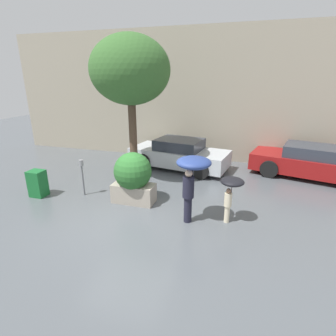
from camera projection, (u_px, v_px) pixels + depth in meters
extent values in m
plane|color=#51565B|center=(126.00, 217.00, 7.57)|extent=(40.00, 40.00, 0.00)
cube|color=#9E937F|center=(181.00, 96.00, 12.49)|extent=(18.00, 0.30, 6.00)
cube|color=#9E9384|center=(134.00, 193.00, 8.41)|extent=(1.35, 0.63, 0.61)
sphere|color=#286028|center=(133.00, 171.00, 8.17)|extent=(1.19, 1.19, 1.19)
cylinder|color=#1E1E2D|center=(188.00, 209.00, 7.23)|extent=(0.22, 0.22, 0.75)
cylinder|color=#1E1E2D|center=(188.00, 187.00, 7.01)|extent=(0.31, 0.31, 0.59)
sphere|color=beige|center=(189.00, 173.00, 6.88)|extent=(0.20, 0.20, 0.20)
cylinder|color=#4C4C51|center=(194.00, 174.00, 6.94)|extent=(0.02, 0.02, 0.65)
ellipsoid|color=navy|center=(194.00, 163.00, 6.83)|extent=(0.92, 0.92, 0.30)
cylinder|color=beige|center=(227.00, 214.00, 7.23)|extent=(0.14, 0.14, 0.49)
cylinder|color=beige|center=(228.00, 200.00, 7.09)|extent=(0.21, 0.21, 0.39)
sphere|color=#997056|center=(229.00, 191.00, 7.01)|extent=(0.13, 0.13, 0.13)
cylinder|color=#4C4C51|center=(232.00, 190.00, 7.04)|extent=(0.02, 0.02, 0.49)
ellipsoid|color=black|center=(232.00, 182.00, 6.96)|extent=(0.64, 0.64, 0.20)
cube|color=#B7BCC1|center=(179.00, 156.00, 11.58)|extent=(4.50, 2.47, 0.66)
cube|color=#2D333D|center=(179.00, 144.00, 11.40)|extent=(2.15, 1.81, 0.45)
cylinder|color=black|center=(143.00, 162.00, 11.44)|extent=(0.73, 0.34, 0.70)
cylinder|color=black|center=(162.00, 152.00, 12.94)|extent=(0.73, 0.34, 0.70)
cylinder|color=black|center=(200.00, 171.00, 10.33)|extent=(0.73, 0.34, 0.70)
cylinder|color=black|center=(214.00, 159.00, 11.82)|extent=(0.73, 0.34, 0.70)
cube|color=maroon|center=(310.00, 165.00, 10.50)|extent=(4.75, 2.81, 0.66)
cube|color=#2D333D|center=(312.00, 151.00, 10.32)|extent=(2.31, 1.95, 0.45)
cylinder|color=black|center=(269.00, 169.00, 10.51)|extent=(0.73, 0.39, 0.70)
cylinder|color=black|center=(277.00, 158.00, 11.94)|extent=(0.73, 0.39, 0.70)
cylinder|color=brown|center=(133.00, 138.00, 9.91)|extent=(0.29, 0.29, 3.30)
ellipsoid|color=#38662D|center=(130.00, 70.00, 9.12)|extent=(2.82, 2.82, 2.40)
cylinder|color=#595B60|center=(83.00, 180.00, 8.85)|extent=(0.05, 0.05, 1.06)
cylinder|color=gray|center=(81.00, 163.00, 8.65)|extent=(0.14, 0.14, 0.20)
cube|color=#19662D|center=(38.00, 183.00, 8.81)|extent=(0.50, 0.44, 0.90)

